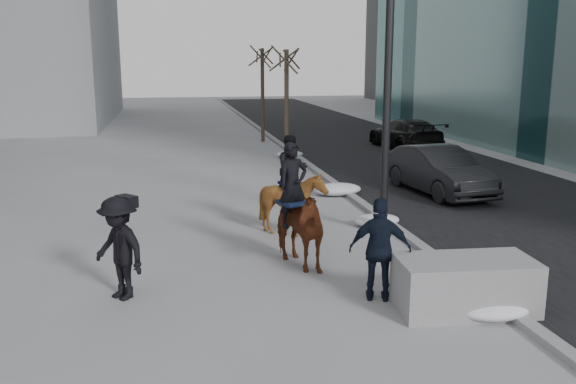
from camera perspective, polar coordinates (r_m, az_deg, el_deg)
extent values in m
plane|color=gray|center=(10.87, 1.22, -9.07)|extent=(120.00, 120.00, 0.00)
cube|color=black|center=(22.26, 13.50, 1.63)|extent=(8.00, 90.00, 0.01)
cube|color=gray|center=(20.92, 3.47, 1.44)|extent=(0.25, 90.00, 0.12)
cube|color=gray|center=(10.24, 16.23, -8.36)|extent=(2.23, 1.24, 0.86)
imported|color=black|center=(18.90, 13.88, 1.97)|extent=(2.01, 4.48, 1.43)
imported|color=black|center=(28.48, 10.92, 5.38)|extent=(2.32, 4.91, 1.38)
imported|color=#44190D|center=(11.78, 0.60, -3.32)|extent=(1.42, 2.05, 1.58)
imported|color=black|center=(11.74, 0.46, 0.66)|extent=(0.70, 0.57, 1.66)
cube|color=#0E1835|center=(11.81, 0.46, -1.00)|extent=(0.64, 0.69, 0.06)
imported|color=#4F270F|center=(13.91, 0.45, -1.08)|extent=(1.45, 1.57, 1.50)
imported|color=black|center=(13.90, 0.33, 2.12)|extent=(0.86, 0.73, 1.57)
cube|color=black|center=(13.97, 0.33, 0.78)|extent=(0.58, 0.64, 0.06)
imported|color=black|center=(10.24, 8.62, -5.35)|extent=(1.11, 0.73, 1.75)
cylinder|color=#D9430C|center=(10.65, 7.43, -3.11)|extent=(0.04, 0.18, 0.07)
imported|color=black|center=(10.57, -15.54, -5.11)|extent=(1.24, 1.28, 1.75)
cube|color=black|center=(10.62, -14.86, -0.85)|extent=(0.40, 0.42, 0.20)
cylinder|color=black|center=(13.81, 9.46, 14.33)|extent=(0.18, 0.18, 9.00)
ellipsoid|color=silver|center=(25.37, 0.16, 3.55)|extent=(1.14, 0.72, 0.29)
ellipsoid|color=silver|center=(18.28, 4.66, 0.25)|extent=(1.43, 0.91, 0.36)
ellipsoid|color=silver|center=(15.00, 8.29, -2.62)|extent=(1.14, 0.72, 0.29)
ellipsoid|color=silver|center=(10.20, 18.67, -10.26)|extent=(1.22, 0.78, 0.31)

